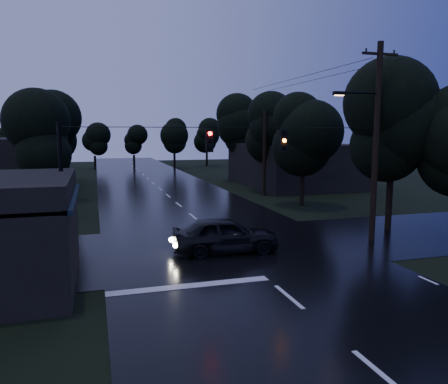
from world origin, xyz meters
TOP-DOWN VIEW (x-y plane):
  - ground at (0.00, 0.00)m, footprint 160.00×160.00m
  - main_road at (0.00, 30.00)m, footprint 12.00×120.00m
  - cross_street at (0.00, 12.00)m, footprint 60.00×9.00m
  - building_far_right at (14.00, 34.00)m, footprint 10.00×14.00m
  - building_far_left at (-14.00, 40.00)m, footprint 10.00×16.00m
  - utility_pole_main at (7.41, 11.00)m, footprint 3.50×0.30m
  - utility_pole_far at (8.30, 28.00)m, footprint 2.00×0.30m
  - anchor_pole_left at (-7.50, 11.00)m, footprint 0.18×0.18m
  - span_signals at (0.56, 10.99)m, footprint 15.00×0.37m
  - tree_corner_near at (10.00, 13.00)m, footprint 4.48×4.48m
  - tree_left_a at (-9.00, 22.00)m, footprint 3.92×3.92m
  - tree_left_b at (-9.60, 30.00)m, footprint 4.20×4.20m
  - tree_left_c at (-10.20, 40.00)m, footprint 4.48×4.48m
  - tree_right_a at (9.00, 22.00)m, footprint 4.20×4.20m
  - tree_right_b at (9.60, 30.00)m, footprint 4.48×4.48m
  - tree_right_c at (10.20, 40.00)m, footprint 4.76×4.76m
  - car at (-0.44, 11.04)m, footprint 5.05×2.28m

SIDE VIEW (x-z plane):
  - ground at x=0.00m, z-range 0.00..0.00m
  - main_road at x=0.00m, z-range -0.01..0.01m
  - cross_street at x=0.00m, z-range -0.01..0.01m
  - car at x=-0.44m, z-range 0.00..1.68m
  - building_far_right at x=14.00m, z-range 0.00..4.40m
  - building_far_left at x=-14.00m, z-range 0.00..5.00m
  - anchor_pole_left at x=-7.50m, z-range 0.00..6.00m
  - utility_pole_far at x=8.30m, z-range 0.13..7.63m
  - tree_left_a at x=-9.00m, z-range 1.11..9.37m
  - span_signals at x=0.56m, z-range 4.69..5.80m
  - utility_pole_main at x=7.41m, z-range 0.26..10.26m
  - tree_left_b at x=-9.60m, z-range 1.19..10.04m
  - tree_right_a at x=9.00m, z-range 1.19..10.04m
  - tree_corner_near at x=10.00m, z-range 1.27..10.71m
  - tree_left_c at x=-10.20m, z-range 1.27..10.71m
  - tree_right_b at x=9.60m, z-range 1.27..10.71m
  - tree_right_c at x=10.20m, z-range 1.35..11.38m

